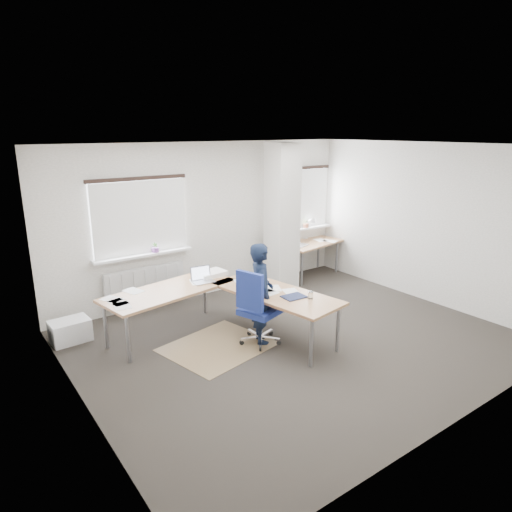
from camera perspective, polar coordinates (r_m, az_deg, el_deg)
ground at (r=6.88m, az=4.90°, el=-10.39°), size 6.00×6.00×0.00m
room_shell at (r=6.77m, az=3.91°, el=4.81°), size 6.04×5.04×2.82m
floor_mat at (r=6.68m, az=-4.78°, el=-11.20°), size 1.63×1.46×0.01m
white_crate at (r=7.29m, az=-22.22°, el=-8.64°), size 0.56×0.41×0.33m
desk_main at (r=6.75m, az=-4.04°, el=-4.52°), size 2.82×2.63×0.96m
desk_side at (r=9.58m, az=6.82°, el=1.45°), size 1.50×0.93×1.22m
task_chair at (r=6.62m, az=0.31°, el=-8.42°), size 0.65×0.63×1.14m
person at (r=6.57m, az=0.64°, el=-4.65°), size 0.55×0.64×1.48m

